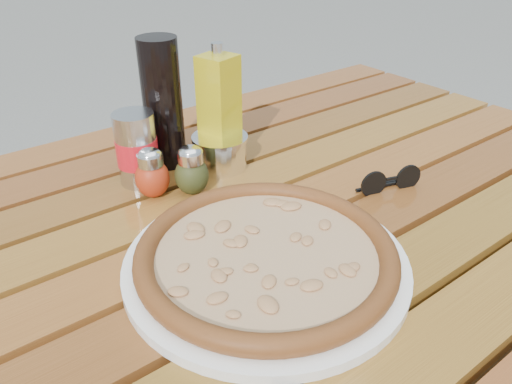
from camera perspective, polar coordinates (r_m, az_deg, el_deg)
table at (r=0.79m, az=0.89°, el=-7.24°), size 1.40×0.90×0.75m
plate at (r=0.64m, az=1.15°, el=-8.12°), size 0.45×0.45×0.01m
pizza at (r=0.63m, az=1.17°, el=-7.01°), size 0.39×0.39×0.03m
pepper_shaker at (r=0.79m, az=-11.82°, el=2.07°), size 0.07×0.07×0.08m
oregano_shaker at (r=0.79m, az=-7.39°, el=2.40°), size 0.06×0.06×0.08m
dark_bottle at (r=0.86m, az=-10.63°, el=9.88°), size 0.07×0.07×0.22m
soda_can at (r=0.83m, az=-13.44°, el=4.77°), size 0.09×0.09×0.12m
olive_oil_cruet at (r=0.86m, az=-4.20°, el=9.28°), size 0.07×0.07×0.21m
parmesan_tin at (r=0.86m, az=-4.11°, el=4.65°), size 0.12×0.12×0.07m
sunglasses at (r=0.83m, az=15.05°, el=1.20°), size 0.11×0.05×0.04m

